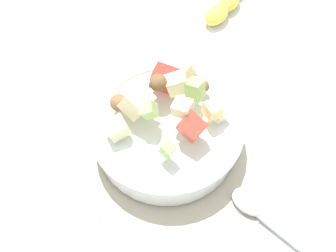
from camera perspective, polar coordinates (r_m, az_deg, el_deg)
name	(u,v)px	position (r m, az deg, el deg)	size (l,w,h in m)	color
ground_plane	(159,138)	(0.82, -1.07, -1.44)	(2.40, 2.40, 0.00)	silver
placemat	(159,138)	(0.82, -1.07, -1.33)	(0.42, 0.34, 0.01)	#BCB299
salad_bowl	(168,127)	(0.78, -0.03, -0.16)	(0.24, 0.24, 0.13)	white
serving_spoon	(270,220)	(0.76, 11.63, -10.48)	(0.21, 0.04, 0.01)	#B7B7BC
banana_whole	(228,0)	(1.00, 6.88, 14.16)	(0.06, 0.15, 0.04)	yellow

